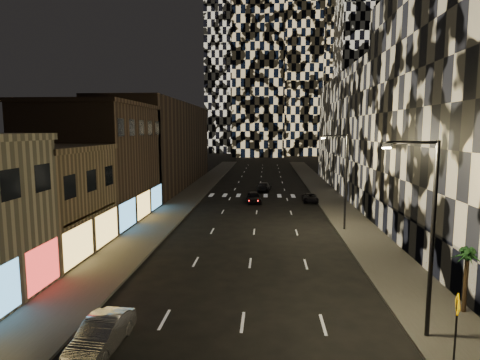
# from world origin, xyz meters

# --- Properties ---
(sidewalk_left) EXTENTS (4.00, 120.00, 0.15)m
(sidewalk_left) POSITION_xyz_m (-10.00, 50.00, 0.07)
(sidewalk_left) COLOR #47443F
(sidewalk_left) RESTS_ON ground
(sidewalk_right) EXTENTS (4.00, 120.00, 0.15)m
(sidewalk_right) POSITION_xyz_m (10.00, 50.00, 0.07)
(sidewalk_right) COLOR #47443F
(sidewalk_right) RESTS_ON ground
(curb_left) EXTENTS (0.20, 120.00, 0.15)m
(curb_left) POSITION_xyz_m (-7.90, 50.00, 0.07)
(curb_left) COLOR #4C4C47
(curb_left) RESTS_ON ground
(curb_right) EXTENTS (0.20, 120.00, 0.15)m
(curb_right) POSITION_xyz_m (7.90, 50.00, 0.07)
(curb_right) COLOR #4C4C47
(curb_right) RESTS_ON ground
(retail_tan) EXTENTS (10.00, 10.00, 8.00)m
(retail_tan) POSITION_xyz_m (-17.00, 21.00, 4.00)
(retail_tan) COLOR #7C664A
(retail_tan) RESTS_ON ground
(retail_brown) EXTENTS (10.00, 15.00, 12.00)m
(retail_brown) POSITION_xyz_m (-17.00, 33.50, 6.00)
(retail_brown) COLOR #463428
(retail_brown) RESTS_ON ground
(retail_filler_left) EXTENTS (10.00, 40.00, 14.00)m
(retail_filler_left) POSITION_xyz_m (-17.00, 60.00, 7.00)
(retail_filler_left) COLOR #463428
(retail_filler_left) RESTS_ON ground
(midrise_base) EXTENTS (0.60, 25.00, 3.00)m
(midrise_base) POSITION_xyz_m (12.30, 24.50, 1.50)
(midrise_base) COLOR #383838
(midrise_base) RESTS_ON ground
(midrise_filler_right) EXTENTS (16.00, 40.00, 18.00)m
(midrise_filler_right) POSITION_xyz_m (20.00, 57.00, 9.00)
(midrise_filler_right) COLOR #232326
(midrise_filler_right) RESTS_ON ground
(tower_right_mid) EXTENTS (20.00, 20.00, 100.00)m
(tower_right_mid) POSITION_xyz_m (35.00, 135.00, 50.00)
(tower_right_mid) COLOR black
(tower_right_mid) RESTS_ON ground
(tower_left_back) EXTENTS (24.00, 24.00, 120.00)m
(tower_left_back) POSITION_xyz_m (-12.00, 165.00, 60.00)
(tower_left_back) COLOR black
(tower_left_back) RESTS_ON ground
(tower_center_low) EXTENTS (18.00, 18.00, 95.00)m
(tower_center_low) POSITION_xyz_m (-2.00, 140.00, 47.50)
(tower_center_low) COLOR black
(tower_center_low) RESTS_ON ground
(streetlight_near) EXTENTS (2.55, 0.25, 9.00)m
(streetlight_near) POSITION_xyz_m (8.35, 10.00, 5.35)
(streetlight_near) COLOR black
(streetlight_near) RESTS_ON sidewalk_right
(streetlight_far) EXTENTS (2.55, 0.25, 9.00)m
(streetlight_far) POSITION_xyz_m (8.35, 30.00, 5.35)
(streetlight_far) COLOR black
(streetlight_far) RESTS_ON sidewalk_right
(car_silver_parked) EXTENTS (1.72, 4.37, 1.42)m
(car_silver_parked) POSITION_xyz_m (-6.01, 8.03, 0.71)
(car_silver_parked) COLOR #9F9FA4
(car_silver_parked) RESTS_ON ground
(car_dark_midlane) EXTENTS (2.26, 4.60, 1.51)m
(car_dark_midlane) POSITION_xyz_m (-0.50, 44.01, 0.75)
(car_dark_midlane) COLOR black
(car_dark_midlane) RESTS_ON ground
(car_dark_oncoming) EXTENTS (2.44, 5.02, 1.41)m
(car_dark_oncoming) POSITION_xyz_m (0.73, 54.47, 0.70)
(car_dark_oncoming) COLOR black
(car_dark_oncoming) RESTS_ON ground
(car_dark_rightlane) EXTENTS (1.99, 4.15, 1.14)m
(car_dark_rightlane) POSITION_xyz_m (6.98, 45.12, 0.57)
(car_dark_rightlane) COLOR black
(car_dark_rightlane) RESTS_ON ground
(ped_sign) EXTENTS (0.34, 0.94, 2.93)m
(ped_sign) POSITION_xyz_m (8.89, 7.92, 2.16)
(ped_sign) COLOR black
(ped_sign) RESTS_ON sidewalk_right
(palm_tree) EXTENTS (1.74, 1.75, 3.44)m
(palm_tree) POSITION_xyz_m (11.50, 12.65, 2.98)
(palm_tree) COLOR #47331E
(palm_tree) RESTS_ON sidewalk_right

